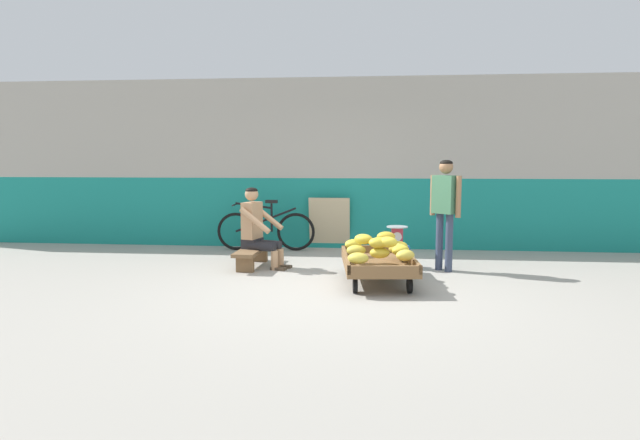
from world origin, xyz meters
name	(u,v)px	position (x,y,z in m)	size (l,w,h in m)	color
ground_plane	(341,291)	(0.00, 0.00, 0.00)	(80.00, 80.00, 0.00)	#A39E93
back_wall	(353,164)	(0.00, 3.16, 1.46)	(16.00, 0.30, 2.91)	#19847A
banana_cart	(378,264)	(0.43, 0.43, 0.24)	(0.98, 1.52, 0.36)	brown
banana_pile	(380,247)	(0.46, 0.36, 0.47)	(0.93, 1.25, 0.27)	yellow
low_bench	(252,253)	(-1.36, 1.28, 0.20)	(0.35, 1.11, 0.27)	brown
vendor_seated	(258,228)	(-1.28, 1.26, 0.57)	(0.73, 0.59, 1.14)	tan
plastic_crate	(397,257)	(0.70, 1.43, 0.15)	(0.36, 0.28, 0.30)	#234CA8
weighing_scale	(397,236)	(0.70, 1.43, 0.45)	(0.30, 0.30, 0.29)	#28282D
bicycle_near_left	(266,230)	(-1.44, 2.65, 0.35)	(1.66, 0.48, 0.86)	black
sign_board	(329,223)	(-0.39, 2.95, 0.44)	(0.70, 0.20, 0.89)	#C6B289
customer_adult	(445,202)	(1.34, 1.26, 0.95)	(0.38, 0.36, 1.53)	#38425B
shopping_bag	(392,266)	(0.62, 0.92, 0.12)	(0.18, 0.12, 0.24)	green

